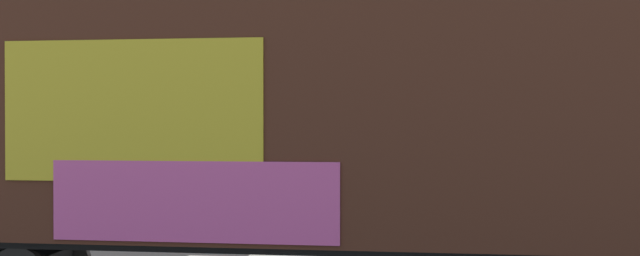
% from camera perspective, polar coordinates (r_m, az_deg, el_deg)
% --- Properties ---
extents(freight_car, '(16.84, 3.69, 4.86)m').
position_cam_1_polar(freight_car, '(11.24, 3.18, 0.44)').
color(freight_car, '#472316').
rests_on(freight_car, ground_plane).
extents(flagpole, '(1.50, 0.18, 10.02)m').
position_cam_1_polar(flagpole, '(24.84, 4.63, 8.31)').
color(flagpole, silver).
rests_on(flagpole, ground_plane).
extents(hillside, '(156.01, 34.32, 12.18)m').
position_cam_1_polar(hillside, '(84.21, 9.38, 1.56)').
color(hillside, silver).
rests_on(hillside, ground_plane).
extents(parked_car_white, '(4.75, 2.03, 1.74)m').
position_cam_1_polar(parked_car_white, '(18.60, -11.17, -5.39)').
color(parked_car_white, silver).
rests_on(parked_car_white, ground_plane).
extents(parked_car_red, '(4.43, 2.04, 1.63)m').
position_cam_1_polar(parked_car_red, '(16.83, 8.75, -6.21)').
color(parked_car_red, '#B21E1E').
rests_on(parked_car_red, ground_plane).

